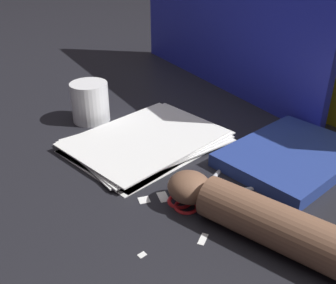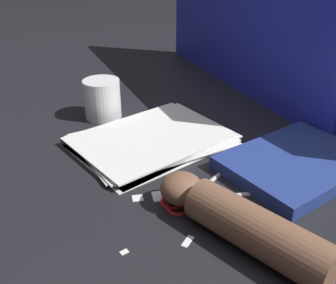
{
  "view_description": "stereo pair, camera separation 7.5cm",
  "coord_description": "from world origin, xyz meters",
  "px_view_note": "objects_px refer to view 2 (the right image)",
  "views": [
    {
      "loc": [
        0.55,
        -0.45,
        0.42
      ],
      "look_at": [
        0.06,
        -0.0,
        0.06
      ],
      "focal_mm": 42.0,
      "sensor_mm": 36.0,
      "label": 1
    },
    {
      "loc": [
        0.6,
        -0.39,
        0.42
      ],
      "look_at": [
        0.06,
        -0.0,
        0.06
      ],
      "focal_mm": 42.0,
      "sensor_mm": 36.0,
      "label": 2
    }
  ],
  "objects_px": {
    "book_closed": "(297,163)",
    "scissors": "(191,197)",
    "mug": "(102,99)",
    "hand_forearm": "(240,221)",
    "paper_stack": "(152,139)"
  },
  "relations": [
    {
      "from": "book_closed",
      "to": "scissors",
      "type": "height_order",
      "value": "book_closed"
    },
    {
      "from": "book_closed",
      "to": "hand_forearm",
      "type": "relative_size",
      "value": 0.9
    },
    {
      "from": "paper_stack",
      "to": "hand_forearm",
      "type": "distance_m",
      "value": 0.34
    },
    {
      "from": "paper_stack",
      "to": "mug",
      "type": "bearing_deg",
      "value": -173.08
    },
    {
      "from": "scissors",
      "to": "hand_forearm",
      "type": "bearing_deg",
      "value": -1.43
    },
    {
      "from": "scissors",
      "to": "hand_forearm",
      "type": "relative_size",
      "value": 0.53
    },
    {
      "from": "scissors",
      "to": "mug",
      "type": "bearing_deg",
      "value": 174.79
    },
    {
      "from": "book_closed",
      "to": "scissors",
      "type": "relative_size",
      "value": 1.7
    },
    {
      "from": "scissors",
      "to": "mug",
      "type": "distance_m",
      "value": 0.41
    },
    {
      "from": "mug",
      "to": "hand_forearm",
      "type": "bearing_deg",
      "value": -4.34
    },
    {
      "from": "book_closed",
      "to": "mug",
      "type": "relative_size",
      "value": 2.88
    },
    {
      "from": "book_closed",
      "to": "mug",
      "type": "height_order",
      "value": "mug"
    },
    {
      "from": "hand_forearm",
      "to": "mug",
      "type": "xyz_separation_m",
      "value": [
        -0.52,
        0.04,
        0.01
      ]
    },
    {
      "from": "paper_stack",
      "to": "book_closed",
      "type": "distance_m",
      "value": 0.31
    },
    {
      "from": "scissors",
      "to": "mug",
      "type": "relative_size",
      "value": 1.69
    }
  ]
}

